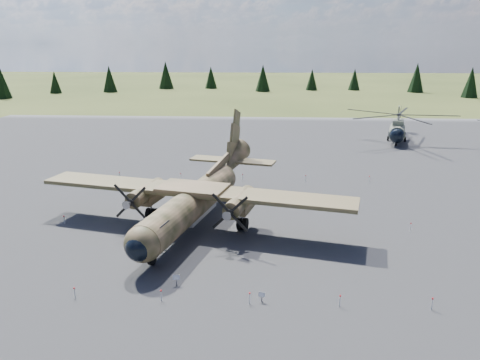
{
  "coord_description": "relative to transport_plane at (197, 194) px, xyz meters",
  "views": [
    {
      "loc": [
        2.94,
        -41.35,
        16.83
      ],
      "look_at": [
        0.47,
        2.0,
        4.15
      ],
      "focal_mm": 35.0,
      "sensor_mm": 36.0,
      "label": 1
    }
  ],
  "objects": [
    {
      "name": "transport_plane",
      "position": [
        0.0,
        0.0,
        0.0
      ],
      "size": [
        30.39,
        27.24,
        10.07
      ],
      "rotation": [
        0.0,
        0.0,
        -0.23
      ],
      "color": "#37381E",
      "rests_on": "ground"
    },
    {
      "name": "info_placard_right",
      "position": [
        6.42,
        -14.42,
        -2.42
      ],
      "size": [
        0.48,
        0.29,
        0.71
      ],
      "rotation": [
        0.0,
        0.0,
        -0.24
      ],
      "color": "gray",
      "rests_on": "ground"
    },
    {
      "name": "barrier_fence",
      "position": [
        3.15,
        -1.31,
        -2.38
      ],
      "size": [
        33.12,
        29.62,
        0.85
      ],
      "color": "white",
      "rests_on": "ground"
    },
    {
      "name": "ground",
      "position": [
        3.61,
        -1.23,
        -2.89
      ],
      "size": [
        500.0,
        500.0,
        0.0
      ],
      "primitive_type": "plane",
      "color": "brown",
      "rests_on": "ground"
    },
    {
      "name": "treeline",
      "position": [
        8.23,
        -2.02,
        1.82
      ],
      "size": [
        294.33,
        296.16,
        10.98
      ],
      "color": "black",
      "rests_on": "ground"
    },
    {
      "name": "apron",
      "position": [
        3.61,
        8.77,
        -2.89
      ],
      "size": [
        120.0,
        120.0,
        0.04
      ],
      "primitive_type": "cube",
      "color": "slate",
      "rests_on": "ground"
    },
    {
      "name": "helicopter_near",
      "position": [
        29.61,
        40.27,
        0.76
      ],
      "size": [
        24.86,
        25.65,
        5.15
      ],
      "rotation": [
        0.0,
        0.0,
        -0.27
      ],
      "color": "gray",
      "rests_on": "ground"
    },
    {
      "name": "info_placard_left",
      "position": [
        0.22,
        -12.45,
        -2.36
      ],
      "size": [
        0.54,
        0.32,
        0.79
      ],
      "rotation": [
        0.0,
        0.0,
        0.22
      ],
      "color": "gray",
      "rests_on": "ground"
    }
  ]
}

